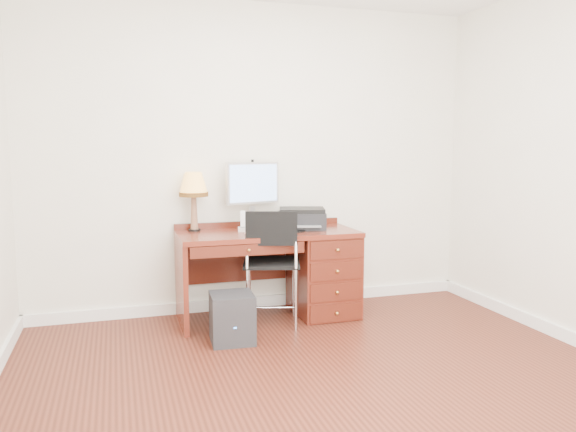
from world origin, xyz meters
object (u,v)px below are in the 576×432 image
object	(u,v)px
chair	(274,255)
desk	(304,268)
monitor	(254,187)
leg_lamp	(194,188)
phone	(243,225)
equipment_box	(232,318)
printer	(302,218)

from	to	relation	value
chair	desk	bearing A→B (deg)	48.30
monitor	leg_lamp	bearing A→B (deg)	166.47
chair	monitor	bearing A→B (deg)	114.43
leg_lamp	chair	distance (m)	0.88
phone	equipment_box	distance (m)	0.85
desk	monitor	bearing A→B (deg)	152.74
desk	monitor	distance (m)	0.83
desk	equipment_box	xyz separation A→B (m)	(-0.74, -0.50, -0.23)
desk	phone	world-z (taller)	phone
monitor	chair	bearing A→B (deg)	-96.49
phone	printer	bearing A→B (deg)	12.79
desk	phone	distance (m)	0.65
monitor	leg_lamp	size ratio (longest dim) A/B	1.16
desk	leg_lamp	xyz separation A→B (m)	(-0.91, 0.18, 0.70)
chair	equipment_box	xyz separation A→B (m)	(-0.41, -0.29, -0.40)
leg_lamp	chair	size ratio (longest dim) A/B	0.52
desk	phone	size ratio (longest dim) A/B	8.58
desk	equipment_box	size ratio (longest dim) A/B	4.06
monitor	phone	world-z (taller)	monitor
phone	equipment_box	bearing A→B (deg)	-100.28
monitor	equipment_box	xyz separation A→B (m)	(-0.34, -0.70, -0.93)
printer	leg_lamp	xyz separation A→B (m)	(-0.92, 0.12, 0.28)
desk	leg_lamp	bearing A→B (deg)	168.56
equipment_box	leg_lamp	bearing A→B (deg)	107.97
printer	chair	size ratio (longest dim) A/B	0.49
desk	printer	size ratio (longest dim) A/B	3.18
leg_lamp	phone	distance (m)	0.52
monitor	phone	bearing A→B (deg)	-145.72
monitor	leg_lamp	world-z (taller)	monitor
desk	chair	world-z (taller)	chair
monitor	chair	distance (m)	0.67
printer	leg_lamp	world-z (taller)	leg_lamp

